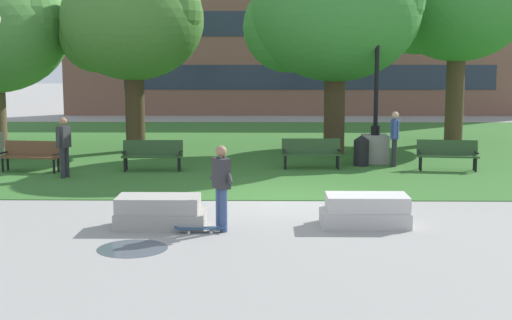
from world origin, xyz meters
name	(u,v)px	position (x,y,z in m)	size (l,w,h in m)	color
ground_plane	(279,201)	(0.00, 0.00, 0.00)	(140.00, 140.00, 0.00)	gray
grass_lawn	(274,147)	(0.00, 10.00, 0.01)	(40.00, 20.00, 0.02)	#336628
concrete_block_center	(160,212)	(-2.47, -2.63, 0.31)	(1.80, 0.90, 0.64)	#9E9991
concrete_block_left	(366,211)	(1.73, -2.44, 0.31)	(1.80, 0.90, 0.64)	#BCB7B2
person_skateboarder	(221,183)	(-1.19, -2.92, 0.97)	(0.51, 0.55, 1.71)	#384C7A
skateboard	(200,228)	(-1.60, -3.08, 0.09)	(1.03, 0.28, 0.14)	#2D4C75
puddle	(132,248)	(-2.72, -4.27, 0.00)	(1.28, 1.28, 0.01)	#47515B
park_bench_near_left	(447,153)	(5.16, 4.58, 0.54)	(1.85, 0.74, 0.90)	#284723
park_bench_near_right	(32,154)	(-7.30, 4.17, 0.54)	(1.85, 0.75, 0.90)	brown
park_bench_far_left	(153,153)	(-3.72, 4.40, 0.54)	(1.82, 0.60, 0.90)	#284723
park_bench_far_right	(311,151)	(1.08, 4.88, 0.54)	(1.81, 0.55, 0.90)	#284723
lamp_post_left	(375,129)	(3.20, 6.02, 1.11)	(1.32, 0.80, 5.45)	gray
tree_far_left	(334,11)	(2.01, 8.23, 4.95)	(6.15, 5.86, 7.50)	#42301E
tree_near_right	(131,22)	(-5.09, 8.82, 4.62)	(5.28, 5.03, 6.82)	#42301E
tree_far_right	(457,4)	(7.07, 11.53, 5.43)	(5.72, 5.45, 7.81)	#4C3823
trash_bin	(361,150)	(2.68, 5.42, 0.50)	(0.49, 0.49, 0.96)	black
person_bystander_near_lawn	(395,136)	(3.69, 5.29, 0.98)	(0.33, 0.85, 1.71)	#28282D
person_bystander_far_lawn	(64,144)	(-6.01, 3.10, 0.98)	(0.35, 0.62, 1.71)	#28282D
building_facade_distant	(309,23)	(2.15, 24.50, 5.26)	(28.20, 1.03, 10.53)	brown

